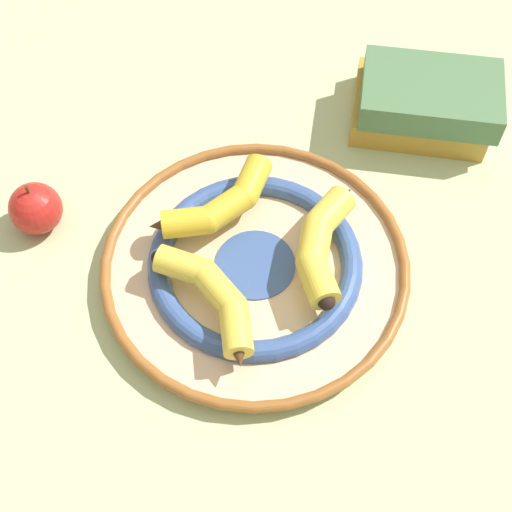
{
  "coord_description": "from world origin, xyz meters",
  "views": [
    {
      "loc": [
        0.25,
        0.42,
        0.77
      ],
      "look_at": [
        -0.0,
        0.03,
        0.04
      ],
      "focal_mm": 50.0,
      "sensor_mm": 36.0,
      "label": 1
    }
  ],
  "objects_px": {
    "banana_a": "(321,242)",
    "apple": "(36,209)",
    "book_stack": "(426,102)",
    "banana_c": "(220,205)",
    "decorative_bowl": "(256,265)",
    "banana_b": "(214,296)"
  },
  "relations": [
    {
      "from": "banana_a",
      "to": "apple",
      "type": "relative_size",
      "value": 1.8
    },
    {
      "from": "apple",
      "to": "book_stack",
      "type": "bearing_deg",
      "value": 165.85
    },
    {
      "from": "book_stack",
      "to": "banana_c",
      "type": "bearing_deg",
      "value": -133.84
    },
    {
      "from": "decorative_bowl",
      "to": "banana_a",
      "type": "distance_m",
      "value": 0.09
    },
    {
      "from": "banana_b",
      "to": "apple",
      "type": "relative_size",
      "value": 2.34
    },
    {
      "from": "decorative_bowl",
      "to": "book_stack",
      "type": "height_order",
      "value": "book_stack"
    },
    {
      "from": "book_stack",
      "to": "apple",
      "type": "relative_size",
      "value": 2.98
    },
    {
      "from": "banana_a",
      "to": "banana_b",
      "type": "bearing_deg",
      "value": -49.19
    },
    {
      "from": "banana_b",
      "to": "book_stack",
      "type": "xyz_separation_m",
      "value": [
        -0.41,
        -0.11,
        -0.01
      ]
    },
    {
      "from": "banana_a",
      "to": "decorative_bowl",
      "type": "bearing_deg",
      "value": -72.56
    },
    {
      "from": "banana_c",
      "to": "decorative_bowl",
      "type": "bearing_deg",
      "value": -94.39
    },
    {
      "from": "decorative_bowl",
      "to": "banana_c",
      "type": "bearing_deg",
      "value": -88.45
    },
    {
      "from": "book_stack",
      "to": "apple",
      "type": "distance_m",
      "value": 0.55
    },
    {
      "from": "decorative_bowl",
      "to": "apple",
      "type": "relative_size",
      "value": 4.8
    },
    {
      "from": "banana_a",
      "to": "apple",
      "type": "bearing_deg",
      "value": -89.16
    },
    {
      "from": "apple",
      "to": "decorative_bowl",
      "type": "bearing_deg",
      "value": 132.2
    },
    {
      "from": "banana_c",
      "to": "apple",
      "type": "height_order",
      "value": "apple"
    },
    {
      "from": "banana_a",
      "to": "book_stack",
      "type": "bearing_deg",
      "value": 157.72
    },
    {
      "from": "banana_c",
      "to": "apple",
      "type": "relative_size",
      "value": 2.31
    },
    {
      "from": "banana_b",
      "to": "banana_c",
      "type": "relative_size",
      "value": 1.01
    },
    {
      "from": "decorative_bowl",
      "to": "book_stack",
      "type": "xyz_separation_m",
      "value": [
        -0.34,
        -0.08,
        0.02
      ]
    },
    {
      "from": "decorative_bowl",
      "to": "book_stack",
      "type": "distance_m",
      "value": 0.35
    }
  ]
}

